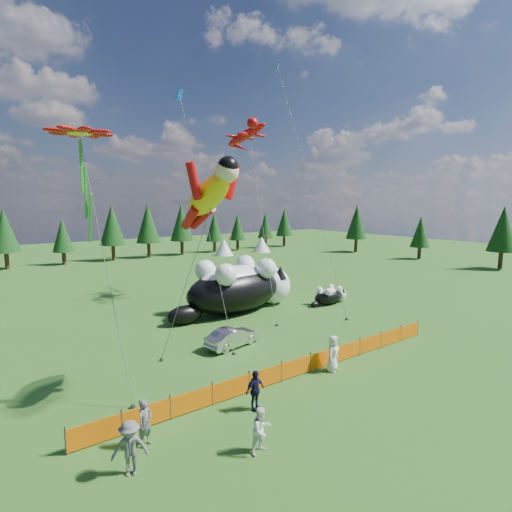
# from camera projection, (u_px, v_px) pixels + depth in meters

# --- Properties ---
(ground) EXTENTS (160.00, 160.00, 0.00)m
(ground) POSITION_uv_depth(u_px,v_px,m) (262.00, 359.00, 23.11)
(ground) COLOR #0C3409
(ground) RESTS_ON ground
(safety_fence) EXTENTS (22.06, 0.06, 1.10)m
(safety_fence) POSITION_uv_depth(u_px,v_px,m) (296.00, 367.00, 20.64)
(safety_fence) COLOR #262626
(safety_fence) RESTS_ON ground
(tree_line) EXTENTS (90.00, 4.00, 8.00)m
(tree_line) POSITION_uv_depth(u_px,v_px,m) (78.00, 236.00, 58.61)
(tree_line) COLOR black
(tree_line) RESTS_ON ground
(festival_tents) EXTENTS (50.00, 3.20, 2.80)m
(festival_tents) POSITION_uv_depth(u_px,v_px,m) (163.00, 252.00, 61.38)
(festival_tents) COLOR white
(festival_tents) RESTS_ON ground
(cat_large) EXTENTS (12.20, 5.32, 4.41)m
(cat_large) POSITION_uv_depth(u_px,v_px,m) (240.00, 286.00, 33.00)
(cat_large) COLOR black
(cat_large) RESTS_ON ground
(cat_small) EXTENTS (4.45, 1.77, 1.61)m
(cat_small) POSITION_uv_depth(u_px,v_px,m) (330.00, 295.00, 35.54)
(cat_small) COLOR black
(cat_small) RESTS_ON ground
(car) EXTENTS (3.88, 1.99, 1.22)m
(car) POSITION_uv_depth(u_px,v_px,m) (232.00, 337.00, 24.95)
(car) COLOR silver
(car) RESTS_ON ground
(spectator_a) EXTENTS (0.79, 0.70, 1.82)m
(spectator_a) POSITION_uv_depth(u_px,v_px,m) (145.00, 423.00, 14.73)
(spectator_a) COLOR #5A595E
(spectator_a) RESTS_ON ground
(spectator_b) EXTENTS (0.87, 0.57, 1.71)m
(spectator_b) POSITION_uv_depth(u_px,v_px,m) (261.00, 430.00, 14.36)
(spectator_b) COLOR white
(spectator_b) RESTS_ON ground
(spectator_c) EXTENTS (1.11, 0.69, 1.78)m
(spectator_c) POSITION_uv_depth(u_px,v_px,m) (255.00, 390.00, 17.31)
(spectator_c) COLOR black
(spectator_c) RESTS_ON ground
(spectator_d) EXTENTS (1.37, 1.06, 1.88)m
(spectator_d) POSITION_uv_depth(u_px,v_px,m) (130.00, 448.00, 13.14)
(spectator_d) COLOR #5A595E
(spectator_d) RESTS_ON ground
(spectator_e) EXTENTS (1.12, 0.94, 1.96)m
(spectator_e) POSITION_uv_depth(u_px,v_px,m) (333.00, 353.00, 21.30)
(spectator_e) COLOR white
(spectator_e) RESTS_ON ground
(superhero_kite) EXTENTS (3.90, 6.84, 11.65)m
(superhero_kite) POSITION_uv_depth(u_px,v_px,m) (208.00, 196.00, 18.13)
(superhero_kite) COLOR yellow
(superhero_kite) RESTS_ON ground
(gecko_kite) EXTENTS (6.78, 13.50, 18.49)m
(gecko_kite) POSITION_uv_depth(u_px,v_px,m) (246.00, 135.00, 37.39)
(gecko_kite) COLOR #B8090C
(gecko_kite) RESTS_ON ground
(flower_kite) EXTENTS (3.93, 5.79, 12.65)m
(flower_kite) POSITION_uv_depth(u_px,v_px,m) (80.00, 136.00, 18.53)
(flower_kite) COLOR #B8090C
(flower_kite) RESTS_ON ground
(diamond_kite_a) EXTENTS (0.99, 6.63, 17.24)m
(diamond_kite_a) POSITION_uv_depth(u_px,v_px,m) (183.00, 108.00, 26.33)
(diamond_kite_a) COLOR blue
(diamond_kite_a) RESTS_ON ground
(diamond_kite_b) EXTENTS (0.71, 8.98, 22.14)m
(diamond_kite_b) POSITION_uv_depth(u_px,v_px,m) (282.00, 83.00, 34.30)
(diamond_kite_b) COLOR #0C998B
(diamond_kite_b) RESTS_ON ground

